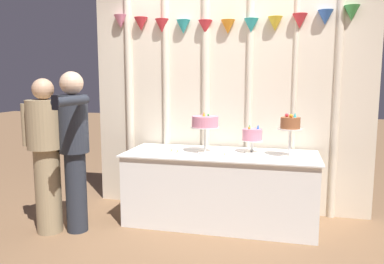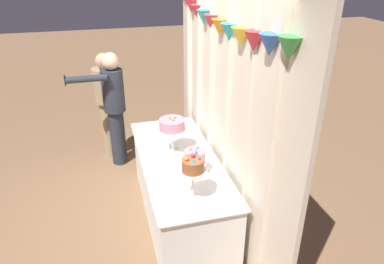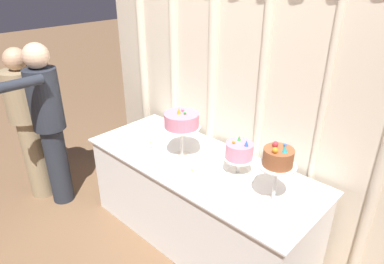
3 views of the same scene
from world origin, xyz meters
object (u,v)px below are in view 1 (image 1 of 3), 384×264
at_px(cake_table, 220,188).
at_px(guest_girl_blue_dress, 74,143).
at_px(guest_man_pink_jacket, 46,151).
at_px(cake_display_center, 252,136).
at_px(tealight_far_left, 172,151).
at_px(tealight_near_right, 224,155).
at_px(tealight_near_left, 177,153).
at_px(cake_display_leftmost, 205,123).
at_px(cake_display_rightmost, 290,125).

height_order(cake_table, guest_girl_blue_dress, guest_girl_blue_dress).
distance_m(cake_table, guest_man_pink_jacket, 1.83).
distance_m(cake_display_center, tealight_far_left, 0.87).
bearing_deg(tealight_far_left, tealight_near_right, -8.15).
distance_m(cake_table, cake_display_center, 0.65).
distance_m(tealight_far_left, tealight_near_right, 0.59).
bearing_deg(tealight_near_right, guest_girl_blue_dress, -163.39).
distance_m(tealight_near_left, guest_girl_blue_dress, 1.05).
height_order(tealight_near_right, guest_man_pink_jacket, guest_man_pink_jacket).
xyz_separation_m(cake_display_leftmost, guest_man_pink_jacket, (-1.48, -0.62, -0.24)).
bearing_deg(guest_man_pink_jacket, cake_table, 21.77).
xyz_separation_m(cake_display_rightmost, tealight_near_left, (-1.14, -0.10, -0.31)).
xyz_separation_m(cake_table, guest_man_pink_jacket, (-1.64, -0.66, 0.46)).
distance_m(tealight_far_left, guest_man_pink_jacket, 1.27).
bearing_deg(cake_table, tealight_near_right, -67.47).
bearing_deg(cake_display_center, guest_girl_blue_dress, -158.48).
relative_size(cake_display_center, tealight_near_left, 6.78).
bearing_deg(tealight_near_left, cake_display_leftmost, 19.98).
bearing_deg(cake_display_rightmost, tealight_far_left, -178.40).
relative_size(cake_display_leftmost, guest_man_pink_jacket, 0.29).
height_order(cake_display_center, guest_girl_blue_dress, guest_girl_blue_dress).
bearing_deg(guest_girl_blue_dress, guest_man_pink_jacket, -164.17).
distance_m(guest_girl_blue_dress, guest_man_pink_jacket, 0.28).
xyz_separation_m(tealight_far_left, tealight_near_right, (0.58, -0.08, -0.00)).
bearing_deg(cake_display_center, cake_table, -164.46).
distance_m(cake_display_rightmost, tealight_near_right, 0.72).
distance_m(cake_display_center, guest_girl_blue_dress, 1.83).
height_order(tealight_far_left, tealight_near_left, tealight_near_left).
bearing_deg(tealight_near_right, tealight_near_left, 177.82).
distance_m(tealight_near_left, tealight_near_right, 0.50).
distance_m(cake_display_center, guest_man_pink_jacket, 2.10).
xyz_separation_m(guest_girl_blue_dress, guest_man_pink_jacket, (-0.26, -0.07, -0.08)).
bearing_deg(tealight_near_right, tealight_far_left, 171.85).
bearing_deg(cake_table, cake_display_leftmost, -168.92).
xyz_separation_m(tealight_near_right, guest_man_pink_jacket, (-1.71, -0.51, 0.07)).
distance_m(cake_display_leftmost, cake_display_rightmost, 0.87).
height_order(cake_display_center, tealight_near_right, cake_display_center).
relative_size(cake_display_center, guest_girl_blue_dress, 0.19).
distance_m(cake_display_center, tealight_near_left, 0.81).
height_order(tealight_near_left, guest_girl_blue_dress, guest_girl_blue_dress).
relative_size(tealight_far_left, guest_man_pink_jacket, 0.03).
distance_m(cake_display_leftmost, guest_man_pink_jacket, 1.62).
relative_size(tealight_near_left, guest_girl_blue_dress, 0.03).
height_order(cake_table, tealight_far_left, tealight_far_left).
bearing_deg(tealight_near_left, guest_man_pink_jacket, -156.48).
bearing_deg(guest_girl_blue_dress, tealight_near_left, 25.53).
xyz_separation_m(cake_table, cake_display_center, (0.32, 0.09, 0.56)).
distance_m(cake_display_rightmost, tealight_far_left, 1.26).
bearing_deg(cake_display_center, tealight_near_left, -163.75).
relative_size(cake_display_center, tealight_far_left, 5.93).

